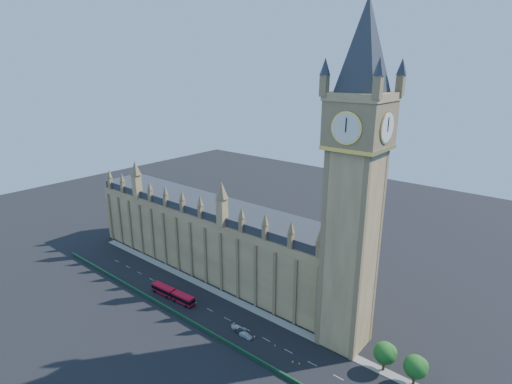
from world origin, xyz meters
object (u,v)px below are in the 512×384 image
Objects in this scene: car_grey at (241,331)px; red_bus at (173,294)px; car_silver at (246,335)px; car_white at (238,328)px.

red_bus is at bearing 84.50° from car_grey.
car_silver is 4.12m from car_white.
car_white is at bearing 67.36° from car_grey.
red_bus is 4.02× the size of car_white.
red_bus is 33.92m from car_silver.
car_grey is 2.51m from car_silver.
red_bus is at bearing 88.50° from car_silver.
car_silver is (2.41, -0.70, -0.01)m from car_grey.
car_silver is 0.87× the size of car_white.
red_bus is 30.00m from car_white.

